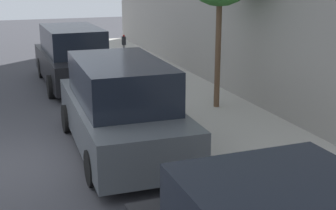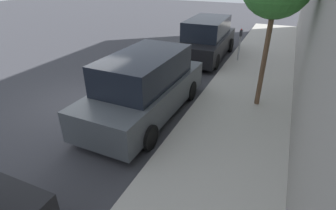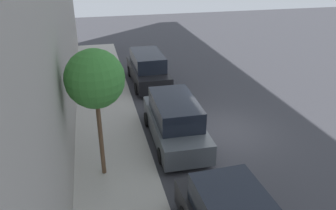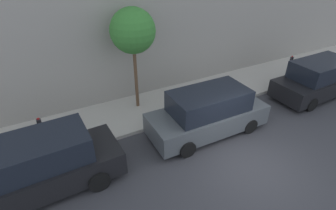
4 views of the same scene
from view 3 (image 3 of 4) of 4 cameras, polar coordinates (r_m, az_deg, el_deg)
name	(u,v)px [view 3 (image 3 of 4)]	position (r m, az deg, el deg)	size (l,w,h in m)	color
ground_plane	(223,131)	(14.89, 9.59, -4.57)	(60.00, 60.00, 0.00)	#38383D
sidewalk	(111,144)	(13.86, -9.83, -6.68)	(2.92, 32.00, 0.15)	#B2ADA3
parked_minivan_nearest	(148,69)	(19.74, -3.55, 6.30)	(2.02, 4.92, 1.90)	black
parked_minivan_second	(175,121)	(13.62, 1.20, -2.76)	(2.02, 4.93, 1.90)	#4C5156
parking_meter_near	(119,70)	(19.47, -8.61, 6.10)	(0.11, 0.15, 1.42)	#ADADB2
street_tree	(95,79)	(10.46, -12.62, 4.39)	(1.89, 1.89, 4.52)	brown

